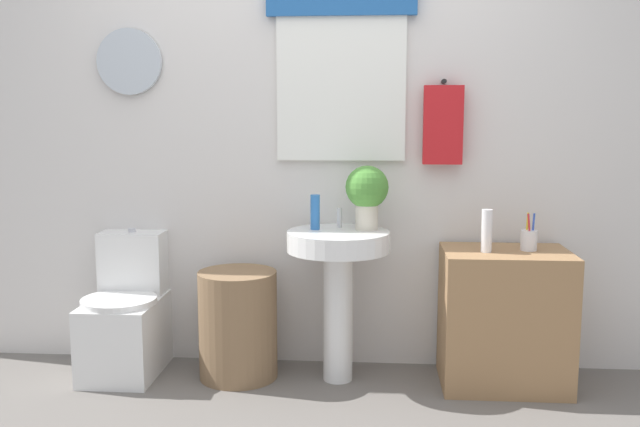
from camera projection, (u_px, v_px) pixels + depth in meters
The scene contains 10 objects.
back_wall at pixel (310, 122), 3.67m from camera, with size 4.40×0.18×2.60m.
toilet at pixel (127, 319), 3.63m from camera, with size 0.38×0.51×0.74m.
laundry_hamper at pixel (238, 325), 3.55m from camera, with size 0.40×0.40×0.56m, color #846647.
pedestal_sink at pixel (338, 269), 3.47m from camera, with size 0.51×0.51×0.77m.
faucet at pixel (339, 218), 3.56m from camera, with size 0.03×0.03×0.10m, color silver.
wooden_cabinet at pixel (504, 318), 3.45m from camera, with size 0.62×0.44×0.68m, color #9E754C.
soap_bottle at pixel (315, 212), 3.49m from camera, with size 0.05×0.05×0.18m, color #2D6BB7.
potted_plant at pixel (367, 191), 3.47m from camera, with size 0.22×0.22×0.32m.
lotion_bottle at pixel (487, 231), 3.35m from camera, with size 0.05×0.05×0.21m, color white.
toothbrush_cup at pixel (529, 240), 3.40m from camera, with size 0.08×0.08×0.19m.
Camera 1 is at (0.33, -2.54, 1.36)m, focal length 38.88 mm.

